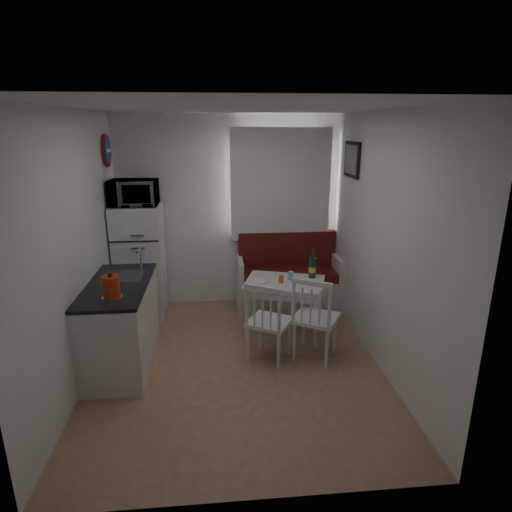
# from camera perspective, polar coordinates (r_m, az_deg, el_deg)

# --- Properties ---
(floor) EXTENTS (3.00, 3.50, 0.02)m
(floor) POSITION_cam_1_polar(r_m,az_deg,el_deg) (4.72, -2.61, -14.15)
(floor) COLOR #976E50
(floor) RESTS_ON ground
(ceiling) EXTENTS (3.00, 3.50, 0.02)m
(ceiling) POSITION_cam_1_polar(r_m,az_deg,el_deg) (4.05, -3.13, 19.21)
(ceiling) COLOR white
(ceiling) RESTS_ON wall_back
(wall_back) EXTENTS (3.00, 0.02, 2.60)m
(wall_back) POSITION_cam_1_polar(r_m,az_deg,el_deg) (5.90, -3.64, 5.81)
(wall_back) COLOR white
(wall_back) RESTS_ON floor
(wall_front) EXTENTS (3.00, 0.02, 2.60)m
(wall_front) POSITION_cam_1_polar(r_m,az_deg,el_deg) (2.56, -0.99, -9.47)
(wall_front) COLOR white
(wall_front) RESTS_ON floor
(wall_left) EXTENTS (0.02, 3.50, 2.60)m
(wall_left) POSITION_cam_1_polar(r_m,az_deg,el_deg) (4.40, -22.75, 0.61)
(wall_left) COLOR white
(wall_left) RESTS_ON floor
(wall_right) EXTENTS (0.02, 3.50, 2.60)m
(wall_right) POSITION_cam_1_polar(r_m,az_deg,el_deg) (4.52, 16.53, 1.64)
(wall_right) COLOR white
(wall_right) RESTS_ON floor
(window) EXTENTS (1.22, 0.06, 1.47)m
(window) POSITION_cam_1_polar(r_m,az_deg,el_deg) (5.88, 3.22, 8.99)
(window) COLOR silver
(window) RESTS_ON wall_back
(curtain) EXTENTS (1.35, 0.02, 1.50)m
(curtain) POSITION_cam_1_polar(r_m,az_deg,el_deg) (5.81, 3.33, 9.38)
(curtain) COLOR white
(curtain) RESTS_ON wall_back
(kitchen_counter) EXTENTS (0.62, 1.32, 1.16)m
(kitchen_counter) POSITION_cam_1_polar(r_m,az_deg,el_deg) (4.75, -17.55, -8.56)
(kitchen_counter) COLOR silver
(kitchen_counter) RESTS_ON floor
(wall_sign) EXTENTS (0.03, 0.40, 0.40)m
(wall_sign) POSITION_cam_1_polar(r_m,az_deg,el_deg) (5.65, -19.20, 13.13)
(wall_sign) COLOR #184191
(wall_sign) RESTS_ON wall_left
(picture_frame) EXTENTS (0.04, 0.52, 0.42)m
(picture_frame) POSITION_cam_1_polar(r_m,az_deg,el_deg) (5.41, 12.64, 12.45)
(picture_frame) COLOR black
(picture_frame) RESTS_ON wall_right
(bench) EXTENTS (1.43, 0.55, 1.03)m
(bench) POSITION_cam_1_polar(r_m,az_deg,el_deg) (6.02, 4.33, -3.50)
(bench) COLOR silver
(bench) RESTS_ON floor
(dining_table) EXTENTS (1.05, 0.87, 0.68)m
(dining_table) POSITION_cam_1_polar(r_m,az_deg,el_deg) (5.10, 3.83, -4.17)
(dining_table) COLOR silver
(dining_table) RESTS_ON floor
(chair_left) EXTENTS (0.57, 0.59, 0.49)m
(chair_left) POSITION_cam_1_polar(r_m,az_deg,el_deg) (4.48, 1.98, -7.86)
(chair_left) COLOR silver
(chair_left) RESTS_ON floor
(chair_right) EXTENTS (0.60, 0.61, 0.51)m
(chair_right) POSITION_cam_1_polar(r_m,az_deg,el_deg) (4.55, 8.30, -7.24)
(chair_right) COLOR silver
(chair_right) RESTS_ON floor
(fridge) EXTENTS (0.60, 0.60, 1.49)m
(fridge) POSITION_cam_1_polar(r_m,az_deg,el_deg) (5.79, -15.18, -0.67)
(fridge) COLOR white
(fridge) RESTS_ON floor
(microwave) EXTENTS (0.58, 0.39, 0.32)m
(microwave) POSITION_cam_1_polar(r_m,az_deg,el_deg) (5.54, -15.99, 8.12)
(microwave) COLOR white
(microwave) RESTS_ON fridge
(kettle) EXTENTS (0.19, 0.19, 0.25)m
(kettle) POSITION_cam_1_polar(r_m,az_deg,el_deg) (4.14, -18.75, -3.94)
(kettle) COLOR #B22F0E
(kettle) RESTS_ON kitchen_counter
(wine_bottle) EXTENTS (0.09, 0.09, 0.35)m
(wine_bottle) POSITION_cam_1_polar(r_m,az_deg,el_deg) (5.17, 7.54, -1.03)
(wine_bottle) COLOR #12391E
(wine_bottle) RESTS_ON dining_table
(drinking_glass_orange) EXTENTS (0.05, 0.05, 0.09)m
(drinking_glass_orange) POSITION_cam_1_polar(r_m,az_deg,el_deg) (5.00, 3.38, -3.10)
(drinking_glass_orange) COLOR #CF5F22
(drinking_glass_orange) RESTS_ON dining_table
(drinking_glass_blue) EXTENTS (0.06, 0.06, 0.10)m
(drinking_glass_blue) POSITION_cam_1_polar(r_m,az_deg,el_deg) (5.11, 4.65, -2.60)
(drinking_glass_blue) COLOR #80BCDA
(drinking_glass_blue) RESTS_ON dining_table
(plate) EXTENTS (0.23, 0.23, 0.02)m
(plate) POSITION_cam_1_polar(r_m,az_deg,el_deg) (5.05, 0.44, -3.31)
(plate) COLOR white
(plate) RESTS_ON dining_table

